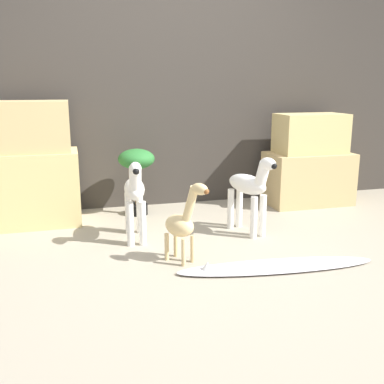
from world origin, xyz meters
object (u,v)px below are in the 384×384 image
Objects in this scene: giraffe_figurine at (183,222)px; potted_palm_front at (137,167)px; surfboard at (275,266)px; zebra_right at (250,188)px; zebra_left at (135,194)px.

potted_palm_front is at bearing 95.76° from giraffe_figurine.
giraffe_figurine is 0.42× the size of surfboard.
giraffe_figurine is at bearing 154.78° from surfboard.
zebra_right reaches higher than potted_palm_front.
zebra_right is at bearing 34.26° from giraffe_figurine.
giraffe_figurine is at bearing -145.74° from zebra_right.
giraffe_figurine is (-0.65, -0.44, -0.09)m from zebra_right.
potted_palm_front is 0.45× the size of surfboard.
potted_palm_front is at bearing 80.42° from zebra_left.
potted_palm_front is (-0.12, 1.21, 0.16)m from giraffe_figurine.
potted_palm_front is (-0.78, 0.77, 0.08)m from zebra_right.
potted_palm_front is (0.12, 0.70, 0.08)m from zebra_left.
zebra_left is at bearing -99.58° from potted_palm_front.
zebra_right is 1.06× the size of potted_palm_front.
giraffe_figurine is at bearing -84.24° from potted_palm_front.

